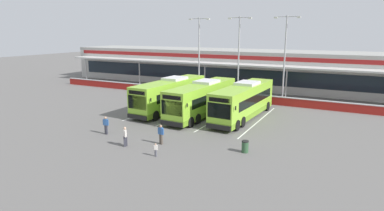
{
  "coord_description": "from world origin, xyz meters",
  "views": [
    {
      "loc": [
        15.11,
        -25.91,
        9.03
      ],
      "look_at": [
        0.06,
        3.0,
        1.6
      ],
      "focal_mm": 30.41,
      "sensor_mm": 36.0,
      "label": 1
    }
  ],
  "objects_px": {
    "lamp_post_centre": "(239,52)",
    "pedestrian_child": "(156,149)",
    "pedestrian_with_handbag": "(125,136)",
    "pedestrian_near_bin": "(106,125)",
    "lamp_post_west": "(199,51)",
    "coach_bus_leftmost": "(170,95)",
    "coach_bus_left_centre": "(202,99)",
    "litter_bin": "(245,146)",
    "lamp_post_east": "(285,54)",
    "coach_bus_centre": "(243,102)",
    "pedestrian_in_dark_coat": "(161,134)"
  },
  "relations": [
    {
      "from": "lamp_post_west",
      "to": "litter_bin",
      "type": "height_order",
      "value": "lamp_post_west"
    },
    {
      "from": "pedestrian_with_handbag",
      "to": "lamp_post_west",
      "type": "relative_size",
      "value": 0.15
    },
    {
      "from": "coach_bus_left_centre",
      "to": "pedestrian_with_handbag",
      "type": "relative_size",
      "value": 7.57
    },
    {
      "from": "coach_bus_centre",
      "to": "pedestrian_child",
      "type": "xyz_separation_m",
      "value": [
        -2.15,
        -13.51,
        -1.24
      ]
    },
    {
      "from": "litter_bin",
      "to": "lamp_post_centre",
      "type": "bearing_deg",
      "value": 111.3
    },
    {
      "from": "lamp_post_west",
      "to": "coach_bus_leftmost",
      "type": "bearing_deg",
      "value": -81.14
    },
    {
      "from": "pedestrian_near_bin",
      "to": "litter_bin",
      "type": "xyz_separation_m",
      "value": [
        12.55,
        1.41,
        -0.41
      ]
    },
    {
      "from": "coach_bus_left_centre",
      "to": "pedestrian_near_bin",
      "type": "height_order",
      "value": "coach_bus_left_centre"
    },
    {
      "from": "coach_bus_centre",
      "to": "pedestrian_with_handbag",
      "type": "relative_size",
      "value": 7.57
    },
    {
      "from": "lamp_post_west",
      "to": "lamp_post_centre",
      "type": "distance_m",
      "value": 6.34
    },
    {
      "from": "coach_bus_centre",
      "to": "pedestrian_near_bin",
      "type": "height_order",
      "value": "coach_bus_centre"
    },
    {
      "from": "coach_bus_leftmost",
      "to": "pedestrian_child",
      "type": "xyz_separation_m",
      "value": [
        6.57,
        -12.99,
        -1.24
      ]
    },
    {
      "from": "coach_bus_leftmost",
      "to": "lamp_post_west",
      "type": "relative_size",
      "value": 1.11
    },
    {
      "from": "pedestrian_with_handbag",
      "to": "lamp_post_centre",
      "type": "relative_size",
      "value": 0.15
    },
    {
      "from": "litter_bin",
      "to": "pedestrian_with_handbag",
      "type": "bearing_deg",
      "value": -160.81
    },
    {
      "from": "coach_bus_centre",
      "to": "lamp_post_east",
      "type": "height_order",
      "value": "lamp_post_east"
    },
    {
      "from": "pedestrian_with_handbag",
      "to": "lamp_post_east",
      "type": "bearing_deg",
      "value": 71.9
    },
    {
      "from": "pedestrian_with_handbag",
      "to": "pedestrian_near_bin",
      "type": "bearing_deg",
      "value": 154.29
    },
    {
      "from": "lamp_post_centre",
      "to": "pedestrian_child",
      "type": "bearing_deg",
      "value": -85.14
    },
    {
      "from": "litter_bin",
      "to": "coach_bus_leftmost",
      "type": "bearing_deg",
      "value": 143.05
    },
    {
      "from": "coach_bus_leftmost",
      "to": "coach_bus_left_centre",
      "type": "height_order",
      "value": "same"
    },
    {
      "from": "pedestrian_in_dark_coat",
      "to": "litter_bin",
      "type": "distance_m",
      "value": 6.89
    },
    {
      "from": "pedestrian_in_dark_coat",
      "to": "litter_bin",
      "type": "xyz_separation_m",
      "value": [
        6.74,
        1.35,
        -0.41
      ]
    },
    {
      "from": "coach_bus_centre",
      "to": "lamp_post_west",
      "type": "relative_size",
      "value": 1.11
    },
    {
      "from": "pedestrian_near_bin",
      "to": "lamp_post_west",
      "type": "bearing_deg",
      "value": 93.52
    },
    {
      "from": "pedestrian_child",
      "to": "litter_bin",
      "type": "relative_size",
      "value": 1.08
    },
    {
      "from": "coach_bus_leftmost",
      "to": "coach_bus_left_centre",
      "type": "distance_m",
      "value": 4.4
    },
    {
      "from": "coach_bus_leftmost",
      "to": "coach_bus_left_centre",
      "type": "relative_size",
      "value": 1.0
    },
    {
      "from": "coach_bus_leftmost",
      "to": "lamp_post_west",
      "type": "distance_m",
      "value": 11.98
    },
    {
      "from": "pedestrian_in_dark_coat",
      "to": "pedestrian_child",
      "type": "bearing_deg",
      "value": -65.38
    },
    {
      "from": "lamp_post_east",
      "to": "pedestrian_near_bin",
      "type": "bearing_deg",
      "value": -117.56
    },
    {
      "from": "coach_bus_left_centre",
      "to": "pedestrian_near_bin",
      "type": "bearing_deg",
      "value": -115.28
    },
    {
      "from": "pedestrian_child",
      "to": "pedestrian_near_bin",
      "type": "bearing_deg",
      "value": 160.77
    },
    {
      "from": "lamp_post_centre",
      "to": "lamp_post_east",
      "type": "distance_m",
      "value": 6.07
    },
    {
      "from": "coach_bus_leftmost",
      "to": "lamp_post_east",
      "type": "relative_size",
      "value": 1.11
    },
    {
      "from": "coach_bus_leftmost",
      "to": "litter_bin",
      "type": "relative_size",
      "value": 13.18
    },
    {
      "from": "pedestrian_in_dark_coat",
      "to": "pedestrian_child",
      "type": "xyz_separation_m",
      "value": [
        1.14,
        -2.49,
        -0.33
      ]
    },
    {
      "from": "lamp_post_west",
      "to": "lamp_post_east",
      "type": "relative_size",
      "value": 1.0
    },
    {
      "from": "coach_bus_leftmost",
      "to": "coach_bus_centre",
      "type": "distance_m",
      "value": 8.74
    },
    {
      "from": "coach_bus_leftmost",
      "to": "lamp_post_east",
      "type": "height_order",
      "value": "lamp_post_east"
    },
    {
      "from": "coach_bus_left_centre",
      "to": "litter_bin",
      "type": "xyz_separation_m",
      "value": [
        7.8,
        -8.65,
        -1.32
      ]
    },
    {
      "from": "pedestrian_child",
      "to": "lamp_post_west",
      "type": "relative_size",
      "value": 0.09
    },
    {
      "from": "pedestrian_with_handbag",
      "to": "lamp_post_west",
      "type": "bearing_deg",
      "value": 101.88
    },
    {
      "from": "pedestrian_near_bin",
      "to": "lamp_post_centre",
      "type": "bearing_deg",
      "value": 76.59
    },
    {
      "from": "pedestrian_child",
      "to": "lamp_post_east",
      "type": "bearing_deg",
      "value": 80.18
    },
    {
      "from": "pedestrian_child",
      "to": "pedestrian_in_dark_coat",
      "type": "bearing_deg",
      "value": 114.62
    },
    {
      "from": "lamp_post_east",
      "to": "lamp_post_west",
      "type": "bearing_deg",
      "value": 178.19
    },
    {
      "from": "coach_bus_left_centre",
      "to": "lamp_post_east",
      "type": "distance_m",
      "value": 13.51
    },
    {
      "from": "litter_bin",
      "to": "pedestrian_in_dark_coat",
      "type": "bearing_deg",
      "value": -168.64
    },
    {
      "from": "pedestrian_in_dark_coat",
      "to": "lamp_post_centre",
      "type": "relative_size",
      "value": 0.15
    }
  ]
}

